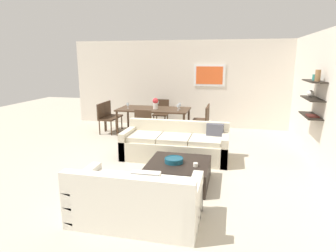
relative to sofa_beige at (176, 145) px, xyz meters
name	(u,v)px	position (x,y,z in m)	size (l,w,h in m)	color
ground_plane	(167,163)	(-0.13, -0.34, -0.29)	(18.00, 18.00, 0.00)	#BCB29E
back_wall_unit	(201,84)	(0.17, 3.19, 1.06)	(8.40, 0.09, 2.70)	silver
right_wall_shelf_unit	(323,100)	(2.90, 0.27, 1.06)	(0.34, 8.20, 2.70)	silver
sofa_beige	(176,145)	(0.00, 0.00, 0.00)	(2.27, 0.90, 0.78)	beige
loveseat_white	(136,201)	(-0.03, -2.59, 0.00)	(1.69, 0.90, 0.78)	silver
coffee_table	(178,173)	(0.30, -1.28, -0.10)	(1.05, 1.07, 0.38)	black
decorative_bowl	(174,160)	(0.22, -1.29, 0.13)	(0.33, 0.33, 0.09)	navy
candle_jar	(196,165)	(0.61, -1.39, 0.12)	(0.08, 0.08, 0.06)	silver
dining_table	(154,111)	(-1.02, 1.91, 0.40)	(2.02, 0.99, 0.75)	#422D1E
dining_chair_foot	(144,124)	(-1.02, 1.01, 0.21)	(0.44, 0.44, 0.88)	#422D1E
dining_chair_left_near	(105,116)	(-2.44, 1.69, 0.21)	(0.44, 0.44, 0.88)	#422D1E
dining_chair_left_far	(111,114)	(-2.44, 2.13, 0.21)	(0.44, 0.44, 0.88)	#422D1E
dining_chair_right_near	(202,121)	(0.39, 1.69, 0.21)	(0.44, 0.44, 0.88)	#422D1E
dining_chair_right_far	(204,118)	(0.39, 2.13, 0.21)	(0.44, 0.44, 0.88)	#422D1E
dining_chair_head	(161,112)	(-1.02, 2.81, 0.21)	(0.44, 0.44, 0.88)	#422D1E
wine_glass_right_far	(180,105)	(-0.29, 2.03, 0.57)	(0.08, 0.08, 0.16)	silver
wine_glass_left_near	(128,105)	(-1.75, 1.79, 0.57)	(0.07, 0.07, 0.16)	silver
wine_glass_head	(158,103)	(-1.02, 2.35, 0.57)	(0.07, 0.07, 0.16)	silver
wine_glass_right_near	(178,106)	(-0.29, 1.79, 0.57)	(0.07, 0.07, 0.16)	silver
centerpiece_vase	(155,103)	(-0.95, 1.85, 0.63)	(0.16, 0.16, 0.31)	silver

